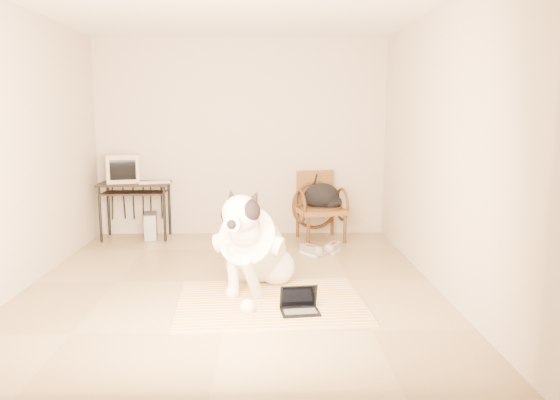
{
  "coord_description": "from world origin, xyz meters",
  "views": [
    {
      "loc": [
        0.34,
        -5.35,
        1.68
      ],
      "look_at": [
        0.47,
        -0.24,
        0.87
      ],
      "focal_mm": 35.0,
      "sensor_mm": 36.0,
      "label": 1
    }
  ],
  "objects_px": {
    "computer_desk": "(135,191)",
    "crt_monitor": "(122,168)",
    "pc_tower": "(151,226)",
    "rattan_chair": "(320,206)",
    "dog": "(253,248)",
    "laptop": "(299,305)",
    "backpack": "(323,197)"
  },
  "relations": [
    {
      "from": "computer_desk",
      "to": "crt_monitor",
      "type": "distance_m",
      "value": 0.34
    },
    {
      "from": "rattan_chair",
      "to": "pc_tower",
      "type": "bearing_deg",
      "value": 177.81
    },
    {
      "from": "pc_tower",
      "to": "crt_monitor",
      "type": "bearing_deg",
      "value": 169.15
    },
    {
      "from": "computer_desk",
      "to": "backpack",
      "type": "bearing_deg",
      "value": -3.79
    },
    {
      "from": "laptop",
      "to": "crt_monitor",
      "type": "height_order",
      "value": "crt_monitor"
    },
    {
      "from": "dog",
      "to": "pc_tower",
      "type": "height_order",
      "value": "dog"
    },
    {
      "from": "rattan_chair",
      "to": "backpack",
      "type": "relative_size",
      "value": 1.82
    },
    {
      "from": "dog",
      "to": "pc_tower",
      "type": "xyz_separation_m",
      "value": [
        -1.44,
        2.21,
        -0.24
      ]
    },
    {
      "from": "dog",
      "to": "laptop",
      "type": "height_order",
      "value": "dog"
    },
    {
      "from": "dog",
      "to": "laptop",
      "type": "xyz_separation_m",
      "value": [
        0.4,
        -0.65,
        -0.34
      ]
    },
    {
      "from": "dog",
      "to": "computer_desk",
      "type": "relative_size",
      "value": 1.58
    },
    {
      "from": "dog",
      "to": "pc_tower",
      "type": "bearing_deg",
      "value": 123.13
    },
    {
      "from": "computer_desk",
      "to": "backpack",
      "type": "distance_m",
      "value": 2.53
    },
    {
      "from": "dog",
      "to": "rattan_chair",
      "type": "bearing_deg",
      "value": 68.35
    },
    {
      "from": "pc_tower",
      "to": "rattan_chair",
      "type": "relative_size",
      "value": 0.44
    },
    {
      "from": "dog",
      "to": "rattan_chair",
      "type": "xyz_separation_m",
      "value": [
        0.84,
        2.12,
        0.04
      ]
    },
    {
      "from": "pc_tower",
      "to": "rattan_chair",
      "type": "bearing_deg",
      "value": -2.19
    },
    {
      "from": "pc_tower",
      "to": "rattan_chair",
      "type": "xyz_separation_m",
      "value": [
        2.28,
        -0.09,
        0.28
      ]
    },
    {
      "from": "dog",
      "to": "backpack",
      "type": "relative_size",
      "value": 2.92
    },
    {
      "from": "dog",
      "to": "crt_monitor",
      "type": "xyz_separation_m",
      "value": [
        -1.8,
        2.28,
        0.54
      ]
    },
    {
      "from": "dog",
      "to": "backpack",
      "type": "bearing_deg",
      "value": 66.81
    },
    {
      "from": "crt_monitor",
      "to": "pc_tower",
      "type": "relative_size",
      "value": 1.28
    },
    {
      "from": "dog",
      "to": "rattan_chair",
      "type": "height_order",
      "value": "dog"
    },
    {
      "from": "laptop",
      "to": "pc_tower",
      "type": "relative_size",
      "value": 0.86
    },
    {
      "from": "laptop",
      "to": "rattan_chair",
      "type": "xyz_separation_m",
      "value": [
        0.44,
        2.77,
        0.39
      ]
    },
    {
      "from": "laptop",
      "to": "crt_monitor",
      "type": "xyz_separation_m",
      "value": [
        -2.21,
        2.93,
        0.88
      ]
    },
    {
      "from": "dog",
      "to": "rattan_chair",
      "type": "relative_size",
      "value": 1.61
    },
    {
      "from": "laptop",
      "to": "computer_desk",
      "type": "xyz_separation_m",
      "value": [
        -2.05,
        2.89,
        0.58
      ]
    },
    {
      "from": "computer_desk",
      "to": "crt_monitor",
      "type": "height_order",
      "value": "crt_monitor"
    },
    {
      "from": "crt_monitor",
      "to": "pc_tower",
      "type": "height_order",
      "value": "crt_monitor"
    },
    {
      "from": "rattan_chair",
      "to": "laptop",
      "type": "bearing_deg",
      "value": -98.98
    },
    {
      "from": "computer_desk",
      "to": "crt_monitor",
      "type": "xyz_separation_m",
      "value": [
        -0.16,
        0.04,
        0.3
      ]
    }
  ]
}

